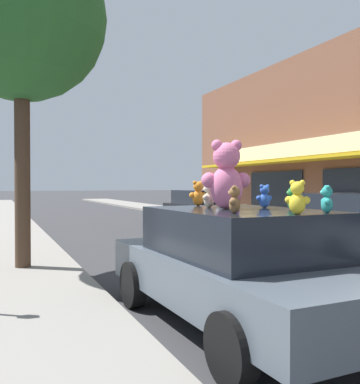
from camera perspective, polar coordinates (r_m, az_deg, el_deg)
The scene contains 15 objects.
sidewalk_near at distance 5.35m, azimuth -21.96°, elevation -17.60°, with size 2.86×90.00×0.14m.
plush_art_car at distance 5.48m, azimuth 7.90°, elevation -9.50°, with size 2.19×4.34×1.46m.
teddy_bear_giant at distance 5.42m, azimuth 6.20°, elevation 2.17°, with size 0.66×0.45×0.87m.
teddy_bear_white at distance 6.14m, azimuth 5.37°, elevation -0.86°, with size 0.14×0.17×0.23m.
teddy_bear_yellow at distance 4.56m, azimuth 15.37°, elevation -0.77°, with size 0.23×0.25×0.36m.
teddy_bear_green at distance 5.38m, azimuth 14.72°, elevation -0.87°, with size 0.20×0.19×0.28m.
teddy_bear_brown at distance 4.62m, azimuth 7.27°, elevation -1.05°, with size 0.20×0.21×0.30m.
teddy_bear_teal at distance 4.88m, azimuth 18.97°, elevation -0.97°, with size 0.18×0.23×0.30m.
teddy_bear_blue at distance 5.78m, azimuth 11.19°, elevation -0.61°, with size 0.23×0.15×0.31m.
teddy_bear_orange at distance 6.27m, azimuth 2.42°, elevation -0.22°, with size 0.27×0.17×0.37m.
teddy_bear_purple at distance 6.11m, azimuth 7.27°, elevation -0.75°, with size 0.19×0.12×0.26m.
teddy_bear_cream at distance 5.68m, azimuth 3.86°, elevation -0.49°, with size 0.24×0.22×0.34m.
parked_car_far_center at distance 11.02m, azimuth 22.47°, elevation -4.07°, with size 2.06×4.72×1.56m.
parked_car_far_right at distance 17.68m, azimuth 3.15°, elevation -2.06°, with size 2.13×4.25×1.55m.
street_tree at distance 9.59m, azimuth -20.38°, elevation 20.99°, with size 3.32×3.32×6.61m.
Camera 1 is at (-5.37, -5.08, 1.77)m, focal length 40.00 mm.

